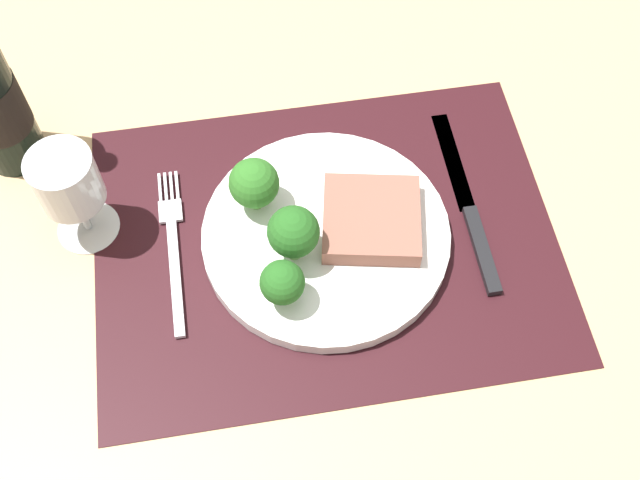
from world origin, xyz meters
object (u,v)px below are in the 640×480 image
object	(u,v)px
fork	(173,247)
wine_glass	(68,185)
steak	(372,223)
knife	(470,213)
plate	(326,236)

from	to	relation	value
fork	wine_glass	world-z (taller)	wine_glass
steak	knife	size ratio (longest dim) A/B	0.42
steak	knife	distance (cm)	11.00
knife	wine_glass	xyz separation A→B (cm)	(-39.13, 4.92, 7.25)
plate	fork	xyz separation A→B (cm)	(-15.39, 1.42, -0.55)
plate	steak	distance (cm)	4.97
plate	steak	size ratio (longest dim) A/B	2.61
fork	plate	bearing A→B (deg)	-6.08
knife	wine_glass	bearing A→B (deg)	174.31
knife	wine_glass	size ratio (longest dim) A/B	1.98
plate	fork	bearing A→B (deg)	174.72
plate	wine_glass	size ratio (longest dim) A/B	2.16
plate	knife	world-z (taller)	plate
steak	fork	size ratio (longest dim) A/B	0.50
plate	fork	size ratio (longest dim) A/B	1.30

